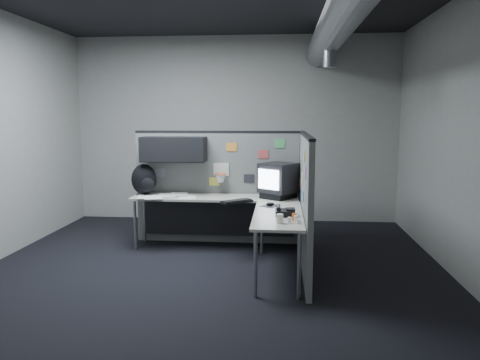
# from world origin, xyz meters

# --- Properties ---
(room) EXTENTS (5.62, 5.62, 3.22)m
(room) POSITION_xyz_m (0.56, 0.00, 2.10)
(room) COLOR black
(room) RESTS_ON ground
(partition_back) EXTENTS (2.44, 0.42, 1.63)m
(partition_back) POSITION_xyz_m (-0.25, 1.23, 1.00)
(partition_back) COLOR slate
(partition_back) RESTS_ON ground
(partition_right) EXTENTS (0.07, 2.23, 1.63)m
(partition_right) POSITION_xyz_m (1.10, 0.22, 0.82)
(partition_right) COLOR slate
(partition_right) RESTS_ON ground
(desk) EXTENTS (2.31, 2.11, 0.73)m
(desk) POSITION_xyz_m (0.15, 0.70, 0.61)
(desk) COLOR #ACAC9C
(desk) RESTS_ON ground
(monitor) EXTENTS (0.59, 0.59, 0.48)m
(monitor) POSITION_xyz_m (0.77, 0.94, 0.98)
(monitor) COLOR black
(monitor) RESTS_ON desk
(keyboard) EXTENTS (0.43, 0.39, 0.04)m
(keyboard) POSITION_xyz_m (0.24, 0.55, 0.75)
(keyboard) COLOR black
(keyboard) RESTS_ON desk
(mouse) EXTENTS (0.26, 0.28, 0.05)m
(mouse) POSITION_xyz_m (0.68, 0.37, 0.75)
(mouse) COLOR black
(mouse) RESTS_ON desk
(phone) EXTENTS (0.22, 0.24, 0.11)m
(phone) POSITION_xyz_m (0.85, -0.17, 0.77)
(phone) COLOR black
(phone) RESTS_ON desk
(bottles) EXTENTS (0.13, 0.18, 0.08)m
(bottles) POSITION_xyz_m (0.95, -0.50, 0.76)
(bottles) COLOR silver
(bottles) RESTS_ON desk
(cup) EXTENTS (0.09, 0.09, 0.10)m
(cup) POSITION_xyz_m (0.80, -0.56, 0.78)
(cup) COLOR silver
(cup) RESTS_ON desk
(papers) EXTENTS (0.85, 0.69, 0.02)m
(papers) POSITION_xyz_m (-0.77, 0.92, 0.74)
(papers) COLOR white
(papers) RESTS_ON desk
(backpack) EXTENTS (0.42, 0.37, 0.44)m
(backpack) POSITION_xyz_m (-1.12, 1.04, 0.94)
(backpack) COLOR black
(backpack) RESTS_ON desk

